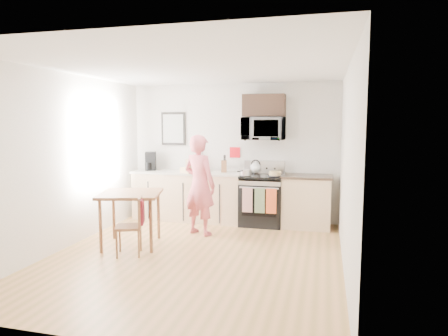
% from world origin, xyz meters
% --- Properties ---
extents(floor, '(4.60, 4.60, 0.00)m').
position_xyz_m(floor, '(0.00, 0.00, 0.00)').
color(floor, '#A67D40').
rests_on(floor, ground).
extents(back_wall, '(4.00, 0.04, 2.60)m').
position_xyz_m(back_wall, '(0.00, 2.30, 1.30)').
color(back_wall, silver).
rests_on(back_wall, floor).
extents(front_wall, '(4.00, 0.04, 2.60)m').
position_xyz_m(front_wall, '(0.00, -2.30, 1.30)').
color(front_wall, silver).
rests_on(front_wall, floor).
extents(left_wall, '(0.04, 4.60, 2.60)m').
position_xyz_m(left_wall, '(-2.00, 0.00, 1.30)').
color(left_wall, silver).
rests_on(left_wall, floor).
extents(right_wall, '(0.04, 4.60, 2.60)m').
position_xyz_m(right_wall, '(2.00, 0.00, 1.30)').
color(right_wall, silver).
rests_on(right_wall, floor).
extents(ceiling, '(4.00, 4.60, 0.04)m').
position_xyz_m(ceiling, '(0.00, 0.00, 2.60)').
color(ceiling, white).
rests_on(ceiling, back_wall).
extents(window, '(0.06, 1.40, 1.50)m').
position_xyz_m(window, '(-1.96, 0.80, 1.55)').
color(window, white).
rests_on(window, left_wall).
extents(cabinet_left, '(2.10, 0.60, 0.90)m').
position_xyz_m(cabinet_left, '(-0.80, 2.00, 0.45)').
color(cabinet_left, '#DCBA8D').
rests_on(cabinet_left, floor).
extents(countertop_left, '(2.14, 0.64, 0.04)m').
position_xyz_m(countertop_left, '(-0.80, 2.00, 0.92)').
color(countertop_left, beige).
rests_on(countertop_left, cabinet_left).
extents(cabinet_right, '(0.84, 0.60, 0.90)m').
position_xyz_m(cabinet_right, '(1.43, 2.00, 0.45)').
color(cabinet_right, '#DCBA8D').
rests_on(cabinet_right, floor).
extents(countertop_right, '(0.88, 0.64, 0.04)m').
position_xyz_m(countertop_right, '(1.43, 2.00, 0.92)').
color(countertop_right, black).
rests_on(countertop_right, cabinet_right).
extents(range, '(0.76, 0.70, 1.16)m').
position_xyz_m(range, '(0.63, 1.98, 0.44)').
color(range, black).
rests_on(range, floor).
extents(microwave, '(0.76, 0.51, 0.42)m').
position_xyz_m(microwave, '(0.63, 2.08, 1.76)').
color(microwave, '#AAABAF').
rests_on(microwave, back_wall).
extents(upper_cabinet, '(0.76, 0.35, 0.40)m').
position_xyz_m(upper_cabinet, '(0.63, 2.12, 2.18)').
color(upper_cabinet, black).
rests_on(upper_cabinet, back_wall).
extents(wall_art, '(0.50, 0.04, 0.65)m').
position_xyz_m(wall_art, '(-1.20, 2.28, 1.75)').
color(wall_art, black).
rests_on(wall_art, back_wall).
extents(wall_trivet, '(0.20, 0.02, 0.20)m').
position_xyz_m(wall_trivet, '(0.05, 2.28, 1.30)').
color(wall_trivet, '#B50F19').
rests_on(wall_trivet, back_wall).
extents(person, '(0.72, 0.60, 1.67)m').
position_xyz_m(person, '(-0.28, 1.10, 0.84)').
color(person, '#CA374A').
rests_on(person, floor).
extents(dining_table, '(0.93, 0.93, 0.82)m').
position_xyz_m(dining_table, '(-1.10, 0.24, 0.73)').
color(dining_table, brown).
rests_on(dining_table, floor).
extents(chair, '(0.48, 0.46, 0.83)m').
position_xyz_m(chair, '(-0.82, -0.13, 0.54)').
color(chair, brown).
rests_on(chair, floor).
extents(knife_block, '(0.13, 0.16, 0.22)m').
position_xyz_m(knife_block, '(-0.11, 2.07, 1.05)').
color(knife_block, brown).
rests_on(knife_block, countertop_left).
extents(utensil_crock, '(0.14, 0.14, 0.41)m').
position_xyz_m(utensil_crock, '(-0.59, 2.22, 1.10)').
color(utensil_crock, '#B50F19').
rests_on(utensil_crock, countertop_left).
extents(fruit_bowl, '(0.31, 0.31, 0.11)m').
position_xyz_m(fruit_bowl, '(-0.69, 2.07, 0.98)').
color(fruit_bowl, white).
rests_on(fruit_bowl, countertop_left).
extents(milk_carton, '(0.09, 0.09, 0.24)m').
position_xyz_m(milk_carton, '(-0.79, 1.99, 1.06)').
color(milk_carton, tan).
rests_on(milk_carton, countertop_left).
extents(coffee_maker, '(0.27, 0.33, 0.36)m').
position_xyz_m(coffee_maker, '(-1.59, 2.02, 1.11)').
color(coffee_maker, black).
rests_on(coffee_maker, countertop_left).
extents(bread_bag, '(0.30, 0.25, 0.10)m').
position_xyz_m(bread_bag, '(-0.75, 1.78, 0.99)').
color(bread_bag, tan).
rests_on(bread_bag, countertop_left).
extents(cake, '(0.26, 0.26, 0.09)m').
position_xyz_m(cake, '(0.88, 1.85, 0.97)').
color(cake, black).
rests_on(cake, range).
extents(kettle, '(0.20, 0.20, 0.26)m').
position_xyz_m(kettle, '(0.47, 2.19, 1.03)').
color(kettle, white).
rests_on(kettle, range).
extents(pot, '(0.21, 0.35, 0.11)m').
position_xyz_m(pot, '(0.35, 1.81, 0.98)').
color(pot, '#AAABAF').
rests_on(pot, range).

